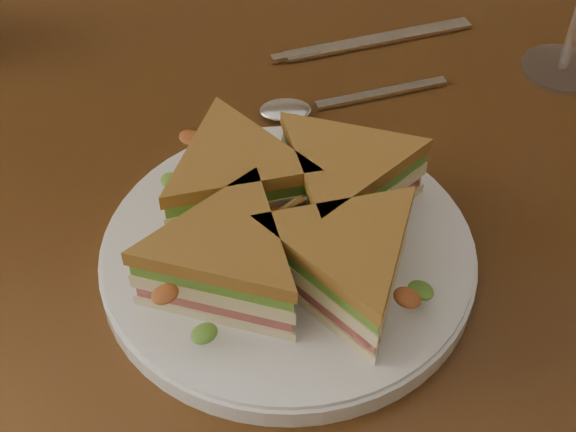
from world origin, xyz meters
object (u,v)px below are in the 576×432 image
at_px(plate, 288,255).
at_px(sandwich_wedges, 288,221).
at_px(table, 251,281).
at_px(knife, 366,43).
at_px(spoon, 309,107).

relative_size(plate, sandwich_wedges, 1.02).
bearing_deg(plate, table, 116.91).
height_order(table, knife, knife).
relative_size(sandwich_wedges, spoon, 1.54).
xyz_separation_m(plate, sandwich_wedges, (-0.00, 0.00, 0.04)).
relative_size(sandwich_wedges, knife, 1.31).
height_order(plate, sandwich_wedges, sandwich_wedges).
distance_m(spoon, knife, 0.12).
distance_m(plate, spoon, 0.19).
bearing_deg(table, sandwich_wedges, -63.09).
relative_size(table, sandwich_wedges, 4.36).
height_order(spoon, knife, spoon).
distance_m(sandwich_wedges, knife, 0.30).
bearing_deg(spoon, sandwich_wedges, -113.79).
xyz_separation_m(sandwich_wedges, spoon, (0.02, 0.18, -0.04)).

